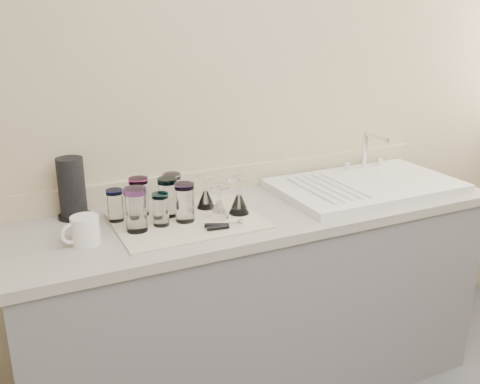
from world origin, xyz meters
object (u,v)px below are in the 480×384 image
sink_unit (366,185)px  goblet_front_left (219,207)px  tumbler_lavender (185,202)px  goblet_back_left (206,197)px  tumbler_extra (168,197)px  tumbler_cyan (139,196)px  tumbler_blue (161,209)px  can_opener (224,226)px  tumbler_purple (172,192)px  tumbler_teal (115,205)px  paper_towel_roll (72,189)px  goblet_front_right (239,202)px  white_mug (84,230)px  tumbler_magenta (136,209)px

sink_unit → goblet_front_left: size_ratio=6.26×
sink_unit → tumbler_lavender: sink_unit is taller
sink_unit → goblet_back_left: 0.76m
tumbler_extra → goblet_front_left: 0.21m
tumbler_cyan → tumbler_blue: (0.04, -0.14, -0.01)m
tumbler_cyan → goblet_front_left: 0.32m
tumbler_cyan → can_opener: (0.24, -0.27, -0.07)m
tumbler_purple → tumbler_lavender: size_ratio=1.01×
tumbler_teal → paper_towel_roll: size_ratio=0.52×
tumbler_purple → tumbler_lavender: 0.14m
goblet_front_right → paper_towel_roll: 0.65m
paper_towel_roll → tumbler_cyan: bearing=-24.1°
sink_unit → can_opener: bearing=-168.4°
sink_unit → tumbler_cyan: (-1.02, 0.11, 0.07)m
tumbler_teal → white_mug: size_ratio=0.85×
tumbler_extra → tumbler_purple: bearing=56.7°
goblet_back_left → goblet_front_right: size_ratio=0.92×
sink_unit → goblet_front_left: 0.75m
tumbler_lavender → goblet_front_right: tumbler_lavender is taller
tumbler_cyan → tumbler_magenta: tumbler_magenta is taller
goblet_back_left → goblet_front_left: bearing=-87.9°
sink_unit → paper_towel_roll: (-1.26, 0.22, 0.10)m
tumbler_teal → tumbler_blue: (0.14, -0.12, -0.00)m
tumbler_cyan → goblet_back_left: tumbler_cyan is taller
tumbler_lavender → tumbler_purple: bearing=92.0°
tumbler_magenta → paper_towel_roll: (-0.18, 0.26, 0.03)m
tumbler_extra → goblet_back_left: 0.17m
paper_towel_roll → sink_unit: bearing=-9.8°
tumbler_magenta → goblet_front_left: tumbler_magenta is taller
tumbler_blue → can_opener: 0.25m
tumbler_blue → goblet_back_left: size_ratio=0.93×
tumbler_purple → tumbler_teal: bearing=-175.4°
can_opener → tumbler_extra: bearing=124.0°
tumbler_extra → goblet_front_right: tumbler_extra is taller
tumbler_lavender → goblet_back_left: 0.16m
tumbler_purple → white_mug: (-0.38, -0.17, -0.03)m
sink_unit → tumbler_blue: sink_unit is taller
tumbler_teal → goblet_front_right: (0.46, -0.13, -0.01)m
goblet_front_left → white_mug: goblet_front_left is taller
goblet_front_right → can_opener: size_ratio=1.02×
tumbler_magenta → paper_towel_roll: paper_towel_roll is taller
tumbler_magenta → goblet_back_left: tumbler_magenta is taller
can_opener → tumbler_teal: bearing=144.1°
sink_unit → can_opener: (-0.78, -0.16, -0.00)m
tumbler_purple → tumbler_magenta: bearing=-141.3°
can_opener → paper_towel_roll: 0.62m
tumbler_lavender → tumbler_blue: bearing=-179.9°
tumbler_teal → goblet_front_left: 0.40m
tumbler_blue → tumbler_cyan: bearing=107.0°
tumbler_purple → goblet_back_left: tumbler_purple is taller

